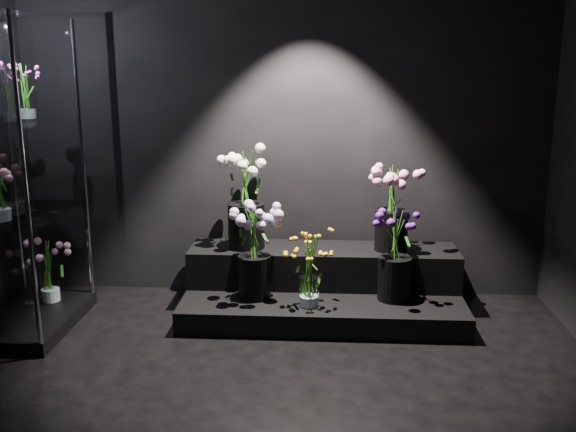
{
  "coord_description": "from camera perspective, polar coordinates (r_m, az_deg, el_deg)",
  "views": [
    {
      "loc": [
        0.32,
        -2.87,
        1.81
      ],
      "look_at": [
        0.08,
        1.2,
        0.81
      ],
      "focal_mm": 40.0,
      "sensor_mm": 36.0,
      "label": 1
    }
  ],
  "objects": [
    {
      "name": "display_case",
      "position": [
        4.58,
        -22.83,
        3.01
      ],
      "size": [
        0.57,
        0.95,
        2.08
      ],
      "color": "black",
      "rests_on": "floor"
    },
    {
      "name": "bouquet_orange_bells",
      "position": [
        4.35,
        1.91,
        -4.79
      ],
      "size": [
        0.27,
        0.27,
        0.51
      ],
      "rotation": [
        0.0,
        0.0,
        -0.0
      ],
      "color": "white",
      "rests_on": "display_riser"
    },
    {
      "name": "bouquet_lilac",
      "position": [
        4.47,
        -3.04,
        -2.49
      ],
      "size": [
        0.36,
        0.36,
        0.68
      ],
      "rotation": [
        0.0,
        0.0,
        0.01
      ],
      "color": "black",
      "rests_on": "display_riser"
    },
    {
      "name": "wall_front",
      "position": [
        1.01,
        -15.77,
        -10.76
      ],
      "size": [
        4.0,
        0.0,
        4.0
      ],
      "primitive_type": "plane",
      "rotation": [
        -1.57,
        0.0,
        0.0
      ],
      "color": "black",
      "rests_on": "floor"
    },
    {
      "name": "floor",
      "position": [
        3.41,
        -2.67,
        -18.37
      ],
      "size": [
        4.0,
        4.0,
        0.0
      ],
      "primitive_type": "plane",
      "color": "black",
      "rests_on": "ground"
    },
    {
      "name": "bouquet_cream_roses",
      "position": [
        4.71,
        -3.77,
        2.04
      ],
      "size": [
        0.42,
        0.42,
        0.73
      ],
      "rotation": [
        0.0,
        0.0,
        -0.1
      ],
      "color": "black",
      "rests_on": "display_riser"
    },
    {
      "name": "display_riser",
      "position": [
        4.76,
        3.11,
        -6.26
      ],
      "size": [
        1.99,
        0.88,
        0.44
      ],
      "color": "black",
      "rests_on": "floor"
    },
    {
      "name": "bouquet_case_base_pink",
      "position": [
        4.95,
        -20.53,
        -4.46
      ],
      "size": [
        0.39,
        0.39,
        0.45
      ],
      "rotation": [
        0.0,
        0.0,
        -0.19
      ],
      "color": "white",
      "rests_on": "display_case"
    },
    {
      "name": "bouquet_case_magenta",
      "position": [
        4.65,
        -22.31,
        10.27
      ],
      "size": [
        0.25,
        0.25,
        0.36
      ],
      "rotation": [
        0.0,
        0.0,
        -0.24
      ],
      "color": "white",
      "rests_on": "display_case"
    },
    {
      "name": "wall_back",
      "position": [
        4.89,
        -0.37,
        8.95
      ],
      "size": [
        4.0,
        0.0,
        4.0
      ],
      "primitive_type": "plane",
      "rotation": [
        1.57,
        0.0,
        0.0
      ],
      "color": "black",
      "rests_on": "floor"
    },
    {
      "name": "bouquet_pink_roses",
      "position": [
        4.7,
        9.27,
        1.46
      ],
      "size": [
        0.45,
        0.45,
        0.64
      ],
      "rotation": [
        0.0,
        0.0,
        -0.15
      ],
      "color": "black",
      "rests_on": "display_riser"
    },
    {
      "name": "bouquet_purple",
      "position": [
        4.5,
        9.54,
        -2.94
      ],
      "size": [
        0.42,
        0.42,
        0.64
      ],
      "rotation": [
        0.0,
        0.0,
        -0.36
      ],
      "color": "black",
      "rests_on": "display_riser"
    }
  ]
}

